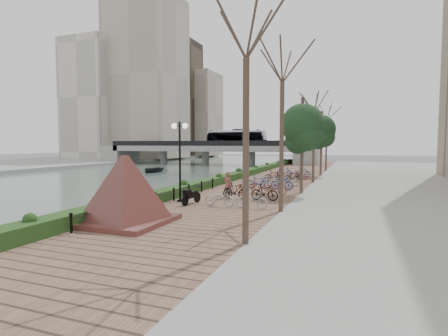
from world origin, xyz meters
The scene contains 14 objects.
ground centered at (0.00, 0.00, 0.00)m, with size 220.00×220.00×0.00m, color #59595B.
river_water centered at (-15.00, 25.00, 0.01)m, with size 30.00×130.00×0.02m, color #465752.
promenade centered at (4.00, 17.50, 0.25)m, with size 8.00×75.00×0.50m, color brown.
hedge centered at (0.60, 20.00, 0.80)m, with size 1.10×56.00×0.60m, color #193212.
chain_fence centered at (1.40, 2.00, 0.85)m, with size 0.10×14.10×0.70m.
granite_monument centered at (2.33, -2.89, 1.97)m, with size 5.42×5.42×2.89m.
lamppost centered at (1.88, 2.89, 3.88)m, with size 1.02×0.32×4.66m.
motorcycle centered at (2.86, 2.38, 0.99)m, with size 0.49×1.57×0.98m, color black, non-canonical shape.
pedestrian centered at (4.00, 5.21, 1.32)m, with size 0.60×0.39×1.64m, color brown.
bicycle_parking centered at (5.50, 11.41, 0.97)m, with size 2.40×19.89×1.00m.
street_trees centered at (8.00, 12.68, 3.69)m, with size 3.20×37.12×6.80m.
bridge centered at (-13.73, 45.00, 3.37)m, with size 36.00×10.77×6.50m.
boat centered at (-14.25, 25.57, 0.45)m, with size 2.97×4.15×0.86m, color black.
far_buildings centered at (-41.66, 65.91, 16.12)m, with size 35.00×38.00×38.00m.
Camera 1 is at (11.43, -15.15, 3.89)m, focal length 28.00 mm.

